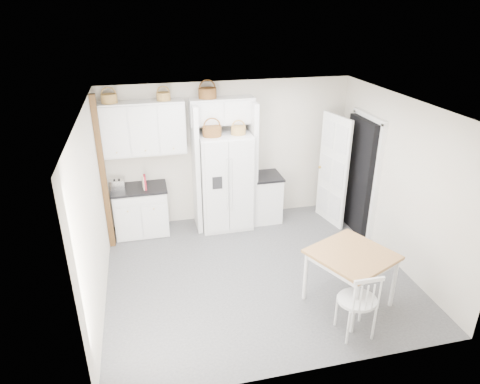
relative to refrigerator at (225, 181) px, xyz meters
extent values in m
plane|color=#3C3C3C|center=(0.15, -1.66, -0.88)|extent=(4.50, 4.50, 0.00)
plane|color=white|center=(0.15, -1.66, 1.72)|extent=(4.50, 4.50, 0.00)
plane|color=beige|center=(0.15, 0.34, 0.42)|extent=(4.50, 0.00, 4.50)
plane|color=beige|center=(-2.10, -1.66, 0.42)|extent=(0.00, 4.00, 4.00)
plane|color=beige|center=(2.40, -1.66, 0.42)|extent=(0.00, 4.00, 4.00)
cube|color=silver|center=(0.00, 0.00, 0.00)|extent=(0.91, 0.73, 1.77)
cube|color=silver|center=(-1.52, 0.04, -0.46)|extent=(0.91, 0.58, 0.85)
cube|color=silver|center=(0.80, 0.04, -0.45)|extent=(0.49, 0.59, 0.86)
cube|color=olive|center=(1.20, -2.63, -0.48)|extent=(1.27, 1.27, 0.80)
cube|color=silver|center=(1.01, -3.20, -0.38)|extent=(0.49, 0.45, 1.01)
cube|color=black|center=(-1.52, 0.04, -0.02)|extent=(0.95, 0.62, 0.04)
cube|color=black|center=(0.80, 0.04, 0.00)|extent=(0.53, 0.63, 0.04)
cube|color=silver|center=(-1.88, 0.04, 0.09)|extent=(0.26, 0.16, 0.17)
cube|color=maroon|center=(-1.41, -0.04, 0.12)|extent=(0.04, 0.16, 0.24)
cube|color=beige|center=(-1.43, -0.04, 0.12)|extent=(0.06, 0.16, 0.24)
cylinder|color=brown|center=(-1.84, 0.17, 1.54)|extent=(0.26, 0.26, 0.14)
cylinder|color=brown|center=(-0.98, 0.17, 1.53)|extent=(0.23, 0.23, 0.13)
cylinder|color=#55341A|center=(-0.24, 0.17, 1.55)|extent=(0.31, 0.31, 0.17)
cylinder|color=#55341A|center=(-0.23, -0.10, 0.97)|extent=(0.32, 0.32, 0.17)
cylinder|color=brown|center=(0.23, -0.10, 0.95)|extent=(0.25, 0.25, 0.14)
cube|color=silver|center=(-1.35, 0.17, 1.02)|extent=(1.40, 0.34, 0.90)
cube|color=silver|center=(0.00, 0.17, 1.24)|extent=(1.12, 0.34, 0.45)
cube|color=silver|center=(-0.51, 0.04, 0.27)|extent=(0.08, 0.60, 2.30)
cube|color=silver|center=(0.51, 0.04, 0.27)|extent=(0.08, 0.60, 2.30)
cube|color=#442D15|center=(-2.05, -0.31, 0.42)|extent=(0.09, 0.09, 2.60)
cube|color=black|center=(2.31, -0.66, 0.14)|extent=(0.18, 0.85, 2.05)
cube|color=white|center=(1.95, -0.32, 0.14)|extent=(0.21, 0.79, 2.05)
camera|label=1|loc=(-1.37, -7.00, 2.99)|focal=32.00mm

